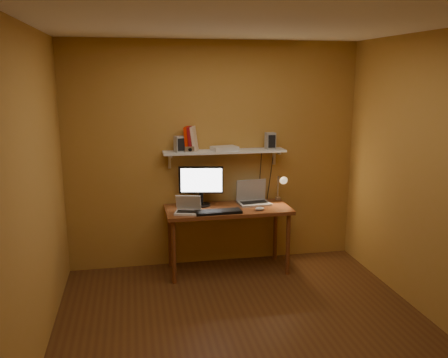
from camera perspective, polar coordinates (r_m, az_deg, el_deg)
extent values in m
cube|color=#502E14|center=(4.46, 2.64, -17.47)|extent=(3.40, 3.20, 0.02)
cube|color=silver|center=(3.89, 3.04, 18.25)|extent=(3.40, 3.20, 0.02)
cube|color=#A37231|center=(5.52, -1.18, 2.89)|extent=(3.40, 0.02, 2.60)
cube|color=#A37231|center=(2.51, 11.74, -9.16)|extent=(3.40, 0.02, 2.60)
cube|color=#A37231|center=(3.94, -22.09, -1.91)|extent=(0.02, 3.20, 2.60)
cube|color=#A37231|center=(4.68, 23.58, 0.12)|extent=(0.02, 3.20, 2.60)
cube|color=brown|center=(5.35, 0.47, -3.68)|extent=(1.40, 0.60, 0.04)
cylinder|color=brown|center=(5.16, -6.06, -8.77)|extent=(0.05, 0.05, 0.71)
cylinder|color=brown|center=(5.41, 7.70, -7.80)|extent=(0.05, 0.05, 0.71)
cylinder|color=brown|center=(5.61, -6.50, -7.02)|extent=(0.05, 0.05, 0.71)
cylinder|color=brown|center=(5.84, 6.19, -6.22)|extent=(0.05, 0.05, 0.71)
cube|color=silver|center=(5.39, 0.08, 3.34)|extent=(1.40, 0.25, 0.02)
cube|color=silver|center=(5.44, -6.58, 2.23)|extent=(0.03, 0.03, 0.18)
cube|color=silver|center=(5.67, 6.03, 2.66)|extent=(0.03, 0.03, 0.18)
cylinder|color=black|center=(5.44, -2.76, -3.12)|extent=(0.25, 0.25, 0.02)
cube|color=black|center=(5.42, -2.77, -2.31)|extent=(0.05, 0.05, 0.15)
cube|color=black|center=(5.37, -2.79, -0.11)|extent=(0.50, 0.12, 0.31)
cube|color=white|center=(5.35, -2.77, -0.15)|extent=(0.46, 0.09, 0.27)
cube|color=gray|center=(5.50, 3.64, -2.93)|extent=(0.37, 0.28, 0.02)
cube|color=black|center=(5.50, 3.64, -2.82)|extent=(0.31, 0.16, 0.00)
cube|color=gray|center=(5.57, 3.28, -1.30)|extent=(0.36, 0.07, 0.25)
cube|color=#152843|center=(5.57, 3.28, -1.30)|extent=(0.31, 0.05, 0.21)
cube|color=silver|center=(5.14, -4.38, -4.05)|extent=(0.31, 0.25, 0.02)
cube|color=black|center=(5.14, -4.38, -3.93)|extent=(0.25, 0.16, 0.00)
cube|color=silver|center=(5.17, -4.29, -2.85)|extent=(0.28, 0.16, 0.18)
cube|color=black|center=(5.17, -4.29, -2.85)|extent=(0.25, 0.13, 0.15)
cube|color=black|center=(5.14, -0.70, -3.97)|extent=(0.51, 0.18, 0.03)
ellipsoid|color=silver|center=(5.26, 4.31, -3.58)|extent=(0.11, 0.07, 0.04)
cube|color=silver|center=(5.73, 6.47, -2.56)|extent=(0.05, 0.06, 0.08)
cylinder|color=silver|center=(5.70, 6.51, -1.10)|extent=(0.02, 0.02, 0.28)
cylinder|color=silver|center=(5.59, 6.79, 0.11)|extent=(0.01, 0.16, 0.01)
cone|color=silver|center=(5.52, 7.04, -0.07)|extent=(0.09, 0.09, 0.09)
sphere|color=#FFE0A5|center=(5.50, 7.10, -0.11)|extent=(0.04, 0.04, 0.04)
cube|color=gray|center=(5.29, -5.39, 4.21)|extent=(0.12, 0.12, 0.18)
cube|color=gray|center=(5.51, 5.59, 4.60)|extent=(0.11, 0.11, 0.19)
cube|color=red|center=(5.33, -4.43, 4.82)|extent=(0.11, 0.19, 0.28)
cube|color=maroon|center=(5.34, -4.02, 4.84)|extent=(0.12, 0.20, 0.28)
cube|color=beige|center=(5.34, -3.61, 4.85)|extent=(0.12, 0.20, 0.28)
cube|color=silver|center=(5.27, -4.17, 3.58)|extent=(0.11, 0.05, 0.06)
cylinder|color=black|center=(5.25, -4.14, 3.55)|extent=(0.04, 0.03, 0.04)
cube|color=silver|center=(5.38, 0.05, 3.70)|extent=(0.32, 0.25, 0.05)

